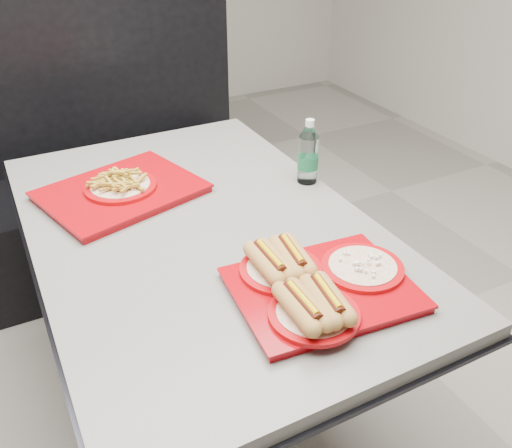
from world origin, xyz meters
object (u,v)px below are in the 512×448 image
booth_bench (115,178)px  water_bottle (308,155)px  tray_near (316,284)px  tray_far (121,188)px  diner_table (203,271)px

booth_bench → water_bottle: bearing=-68.0°
tray_near → tray_far: same height
booth_bench → water_bottle: size_ratio=6.42×
tray_far → water_bottle: 0.59m
tray_near → tray_far: (-0.27, 0.68, -0.01)m
water_bottle → booth_bench: bearing=112.0°
diner_table → water_bottle: 0.49m
diner_table → tray_far: bearing=119.8°
booth_bench → tray_near: booth_bench is taller
tray_near → diner_table: bearing=105.8°
diner_table → booth_bench: booth_bench is taller
booth_bench → tray_near: 1.56m
diner_table → tray_near: 0.48m
diner_table → water_bottle: water_bottle is taller
diner_table → booth_bench: size_ratio=1.05×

